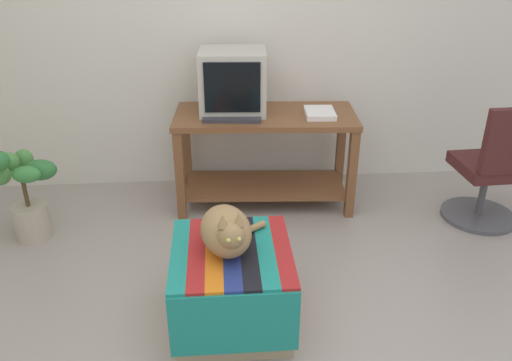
{
  "coord_description": "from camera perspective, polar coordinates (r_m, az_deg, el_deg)",
  "views": [
    {
      "loc": [
        -0.15,
        -1.88,
        1.92
      ],
      "look_at": [
        0.05,
        0.85,
        0.55
      ],
      "focal_mm": 36.28,
      "sensor_mm": 36.0,
      "label": 1
    }
  ],
  "objects": [
    {
      "name": "ground_plane",
      "position": [
        2.69,
        0.24,
        -18.93
      ],
      "size": [
        14.0,
        14.0,
        0.0
      ],
      "primitive_type": "plane",
      "color": "#9E9389"
    },
    {
      "name": "back_wall",
      "position": [
        3.98,
        -2.21,
        17.59
      ],
      "size": [
        8.0,
        0.1,
        2.6
      ],
      "primitive_type": "cube",
      "color": "silver",
      "rests_on": "ground_plane"
    },
    {
      "name": "desk",
      "position": [
        3.78,
        1.0,
        4.11
      ],
      "size": [
        1.32,
        0.64,
        0.7
      ],
      "rotation": [
        0.0,
        0.0,
        -0.06
      ],
      "color": "brown",
      "rests_on": "ground_plane"
    },
    {
      "name": "tv_monitor",
      "position": [
        3.69,
        -2.56,
        10.79
      ],
      "size": [
        0.48,
        0.42,
        0.44
      ],
      "rotation": [
        0.0,
        0.0,
        -0.06
      ],
      "color": "#BCB7A8",
      "rests_on": "desk"
    },
    {
      "name": "keyboard",
      "position": [
        3.58,
        -2.66,
        6.86
      ],
      "size": [
        0.41,
        0.19,
        0.02
      ],
      "primitive_type": "cube",
      "rotation": [
        0.0,
        0.0,
        -0.1
      ],
      "color": "#333338",
      "rests_on": "desk"
    },
    {
      "name": "book",
      "position": [
        3.69,
        7.05,
        7.4
      ],
      "size": [
        0.22,
        0.27,
        0.04
      ],
      "primitive_type": "cube",
      "rotation": [
        0.0,
        0.0,
        -0.06
      ],
      "color": "white",
      "rests_on": "desk"
    },
    {
      "name": "ottoman_with_blanket",
      "position": [
        2.75,
        -2.64,
        -11.58
      ],
      "size": [
        0.61,
        0.66,
        0.44
      ],
      "color": "tan",
      "rests_on": "ground_plane"
    },
    {
      "name": "cat",
      "position": [
        2.55,
        -3.24,
        -5.58
      ],
      "size": [
        0.37,
        0.42,
        0.28
      ],
      "rotation": [
        0.0,
        0.0,
        0.17
      ],
      "color": "#9E7A4C",
      "rests_on": "ottoman_with_blanket"
    },
    {
      "name": "potted_plant",
      "position": [
        3.69,
        -24.1,
        -1.23
      ],
      "size": [
        0.43,
        0.4,
        0.7
      ],
      "color": "#B7A893",
      "rests_on": "ground_plane"
    },
    {
      "name": "office_chair",
      "position": [
        3.89,
        24.61,
        0.79
      ],
      "size": [
        0.52,
        0.52,
        0.89
      ],
      "rotation": [
        0.0,
        0.0,
        3.2
      ],
      "color": "#4C4C51",
      "rests_on": "ground_plane"
    },
    {
      "name": "pen",
      "position": [
        3.77,
        7.77,
        7.56
      ],
      "size": [
        0.12,
        0.09,
        0.01
      ],
      "primitive_type": "cylinder",
      "rotation": [
        0.0,
        1.57,
        0.63
      ],
      "color": "#B7B7BC",
      "rests_on": "desk"
    }
  ]
}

